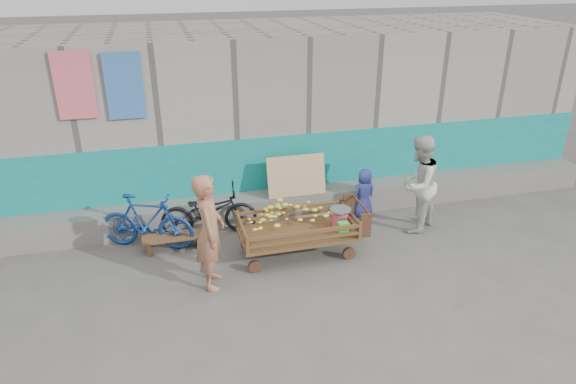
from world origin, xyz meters
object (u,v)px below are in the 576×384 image
object	(u,v)px
vendor_man	(210,232)
child	(364,193)
woman	(418,184)
banana_cart	(295,223)
bicycle_dark	(209,211)
bicycle_blue	(147,222)
bench	(174,239)

from	to	relation	value
vendor_man	child	world-z (taller)	vendor_man
vendor_man	child	distance (m)	3.19
vendor_man	woman	bearing A→B (deg)	-69.05
banana_cart	vendor_man	bearing A→B (deg)	-160.94
woman	bicycle_dark	xyz separation A→B (m)	(-3.33, 0.70, -0.41)
woman	bicycle_blue	xyz separation A→B (m)	(-4.30, 0.50, -0.37)
bench	child	bearing A→B (deg)	5.91
child	bicycle_dark	xyz separation A→B (m)	(-2.70, 0.03, -0.03)
child	bicycle_blue	size ratio (longest dim) A/B	0.58
banana_cart	vendor_man	distance (m)	1.42
vendor_man	banana_cart	bearing A→B (deg)	-62.27
bench	bicycle_dark	xyz separation A→B (m)	(0.59, 0.37, 0.23)
banana_cart	bench	xyz separation A→B (m)	(-1.78, 0.63, -0.37)
bicycle_dark	bicycle_blue	distance (m)	0.99
bicycle_blue	woman	bearing A→B (deg)	-73.97
child	bicycle_dark	size ratio (longest dim) A/B	0.56
bench	bicycle_dark	distance (m)	0.73
woman	bicycle_dark	size ratio (longest dim) A/B	1.05
bicycle_blue	vendor_man	bearing A→B (deg)	-123.38
woman	child	xyz separation A→B (m)	(-0.63, 0.67, -0.38)
banana_cart	woman	size ratio (longest dim) A/B	1.16
child	bicycle_blue	distance (m)	3.67
banana_cart	child	world-z (taller)	child
vendor_man	child	xyz separation A→B (m)	(2.83, 1.43, -0.39)
vendor_man	woman	distance (m)	3.54
banana_cart	bench	size ratio (longest dim) A/B	1.96
banana_cart	bicycle_dark	distance (m)	1.56
bench	vendor_man	world-z (taller)	vendor_man
banana_cart	bicycle_dark	xyz separation A→B (m)	(-1.18, 1.00, -0.14)
bench	vendor_man	xyz separation A→B (m)	(0.46, -1.09, 0.65)
bench	bicycle_blue	size ratio (longest dim) A/B	0.65
banana_cart	bench	world-z (taller)	banana_cart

